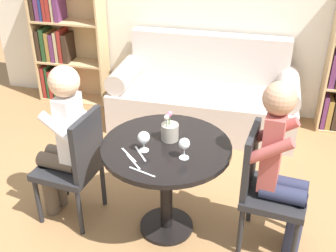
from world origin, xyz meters
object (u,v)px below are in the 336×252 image
at_px(bookshelf_left, 62,42).
at_px(wine_glass_left, 144,138).
at_px(couch, 204,98).
at_px(person_left, 63,139).
at_px(person_right, 282,167).
at_px(flower_vase, 170,131).
at_px(chair_left, 76,163).
at_px(wine_glass_right, 184,144).
at_px(chair_right, 265,185).

relative_size(bookshelf_left, wine_glass_left, 10.18).
relative_size(couch, person_left, 1.53).
bearing_deg(bookshelf_left, person_right, -37.61).
bearing_deg(wine_glass_left, flower_vase, 53.15).
bearing_deg(chair_left, bookshelf_left, -145.61).
height_order(person_right, flower_vase, person_right).
height_order(couch, bookshelf_left, bookshelf_left).
xyz_separation_m(couch, bookshelf_left, (-1.70, 0.26, 0.39)).
height_order(couch, wine_glass_left, couch).
relative_size(bookshelf_left, person_right, 1.14).
xyz_separation_m(bookshelf_left, wine_glass_right, (1.85, -2.04, 0.14)).
bearing_deg(bookshelf_left, wine_glass_left, -52.05).
height_order(couch, chair_right, couch).
xyz_separation_m(chair_right, flower_vase, (-0.67, 0.04, 0.31)).
bearing_deg(flower_vase, person_left, -174.20).
xyz_separation_m(chair_left, wine_glass_right, (0.83, -0.10, 0.34)).
distance_m(bookshelf_left, chair_right, 3.04).
bearing_deg(bookshelf_left, chair_left, -62.18).
bearing_deg(chair_right, bookshelf_left, 58.42).
distance_m(chair_right, person_right, 0.20).
distance_m(person_right, wine_glass_right, 0.66).
xyz_separation_m(couch, person_right, (0.76, -1.64, 0.36)).
distance_m(chair_right, wine_glass_right, 0.65).
relative_size(chair_left, wine_glass_left, 6.39).
relative_size(person_left, wine_glass_left, 8.81).
bearing_deg(wine_glass_left, bookshelf_left, 127.95).
xyz_separation_m(chair_right, wine_glass_left, (-0.80, -0.14, 0.34)).
relative_size(chair_left, person_right, 0.72).
xyz_separation_m(bookshelf_left, flower_vase, (1.71, -1.84, 0.11)).
bearing_deg(person_right, chair_left, 98.35).
bearing_deg(person_right, chair_right, 85.39).
relative_size(person_right, flower_vase, 5.80).
relative_size(chair_right, flower_vase, 4.17).
distance_m(chair_left, wine_glass_right, 0.90).
xyz_separation_m(bookshelf_left, person_right, (2.47, -1.90, -0.02)).
bearing_deg(couch, chair_left, -112.00).
bearing_deg(bookshelf_left, person_left, -64.01).
xyz_separation_m(wine_glass_right, flower_vase, (-0.14, 0.20, -0.03)).
bearing_deg(chair_right, wine_glass_left, 106.48).
bearing_deg(chair_right, person_right, -94.61).
relative_size(couch, bookshelf_left, 1.32).
bearing_deg(person_left, couch, 161.88).
bearing_deg(flower_vase, chair_right, -3.22).
bearing_deg(bookshelf_left, couch, -8.72).
relative_size(chair_right, person_left, 0.72).
bearing_deg(chair_left, person_right, 98.15).
bearing_deg(wine_glass_right, couch, 94.73).
xyz_separation_m(person_right, wine_glass_left, (-0.89, -0.12, 0.16)).
bearing_deg(flower_vase, person_right, -4.16).
xyz_separation_m(chair_left, chair_right, (1.36, 0.06, 0.00)).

